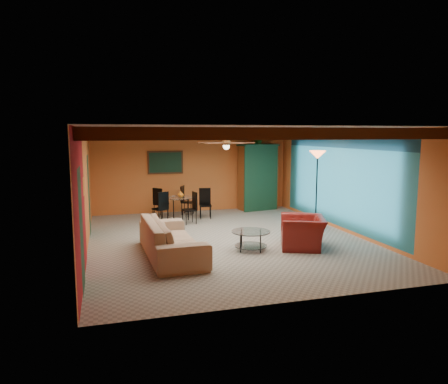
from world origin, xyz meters
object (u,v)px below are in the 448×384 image
object	(u,v)px
sofa	(171,238)
armchair	(303,232)
potted_plant	(258,139)
dining_table	(181,204)
coffee_table	(251,240)
armoire	(258,178)
floor_lamp	(316,190)
vase	(180,186)

from	to	relation	value
sofa	armchair	distance (m)	2.99
potted_plant	dining_table	bearing A→B (deg)	-161.73
sofa	armchair	bearing A→B (deg)	-94.83
sofa	coffee_table	world-z (taller)	sofa
sofa	coffee_table	xyz separation A→B (m)	(1.77, -0.02, -0.17)
sofa	armoire	size ratio (longest dim) A/B	1.22
armchair	armoire	bearing A→B (deg)	-166.74
floor_lamp	vase	xyz separation A→B (m)	(-3.28, 2.36, -0.05)
sofa	dining_table	size ratio (longest dim) A/B	1.48
coffee_table	vase	size ratio (longest dim) A/B	4.48
armchair	potted_plant	world-z (taller)	potted_plant
dining_table	sofa	bearing A→B (deg)	-103.06
coffee_table	potted_plant	size ratio (longest dim) A/B	1.89
armchair	potted_plant	bearing A→B (deg)	-166.74
armchair	floor_lamp	bearing A→B (deg)	165.22
armchair	floor_lamp	xyz separation A→B (m)	(1.18, 1.59, 0.71)
coffee_table	floor_lamp	world-z (taller)	floor_lamp
armchair	coffee_table	world-z (taller)	armchair
armchair	dining_table	bearing A→B (deg)	-130.24
sofa	armoire	xyz separation A→B (m)	(3.71, 4.74, 0.70)
vase	dining_table	bearing A→B (deg)	0.00
armchair	vase	distance (m)	4.52
sofa	dining_table	distance (m)	3.91
sofa	potted_plant	xyz separation A→B (m)	(3.71, 4.74, 2.01)
coffee_table	armoire	size ratio (longest dim) A/B	0.40
armoire	sofa	bearing A→B (deg)	-138.54
armchair	coffee_table	xyz separation A→B (m)	(-1.21, 0.12, -0.14)
dining_table	floor_lamp	size ratio (longest dim) A/B	0.83
armchair	dining_table	xyz separation A→B (m)	(-2.10, 3.95, 0.11)
vase	floor_lamp	bearing A→B (deg)	-35.71
armoire	floor_lamp	size ratio (longest dim) A/B	1.01
vase	armoire	bearing A→B (deg)	18.27
armoire	potted_plant	size ratio (longest dim) A/B	4.75
armchair	floor_lamp	distance (m)	2.10
sofa	armchair	xyz separation A→B (m)	(2.98, -0.14, -0.03)
coffee_table	potted_plant	bearing A→B (deg)	67.83
armoire	dining_table	bearing A→B (deg)	-172.20
coffee_table	floor_lamp	bearing A→B (deg)	31.61
armchair	floor_lamp	size ratio (longest dim) A/B	0.51
coffee_table	vase	distance (m)	4.01
sofa	floor_lamp	distance (m)	4.46
sofa	vase	world-z (taller)	vase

